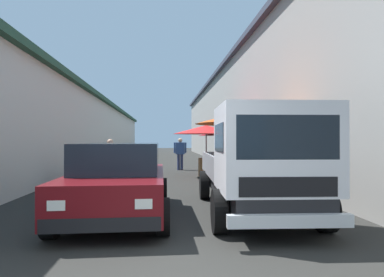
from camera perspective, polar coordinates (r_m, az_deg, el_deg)
ground at (r=16.22m, az=-5.04°, el=-5.63°), size 90.00×90.00×0.00m
building_left_whitewash at (r=19.79m, az=-26.70°, el=1.42°), size 49.80×7.50×4.16m
building_right_concrete at (r=19.88m, az=16.56°, el=4.53°), size 49.80×7.50×6.34m
fruit_stall_near_right at (r=15.39m, az=5.83°, el=-0.16°), size 2.44×2.44×2.12m
fruit_stall_far_right at (r=9.26m, az=9.31°, el=1.90°), size 2.87×2.87×2.42m
fruit_stall_mid_lane at (r=13.22m, az=2.59°, el=0.73°), size 2.75×2.75×2.21m
hatchback_car at (r=6.56m, az=-12.80°, el=-7.08°), size 3.92×1.94×1.45m
delivery_truck at (r=6.08m, az=12.28°, el=-4.75°), size 5.00×2.15×2.08m
vendor_by_crates at (r=16.24m, az=-2.13°, el=-2.35°), size 0.23×0.64×1.61m
vendor_in_shade at (r=10.94m, az=-14.35°, el=-3.57°), size 0.56×0.39×1.55m
parked_scooter at (r=11.58m, az=-19.37°, el=-5.55°), size 1.69×0.47×1.14m
plastic_stool at (r=12.67m, az=-13.28°, el=-5.65°), size 0.30×0.30×0.43m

